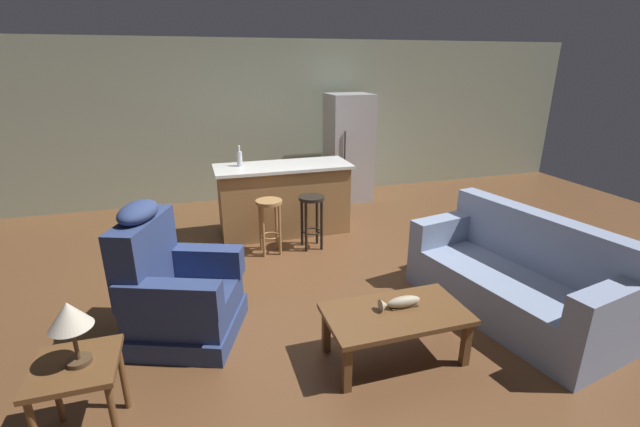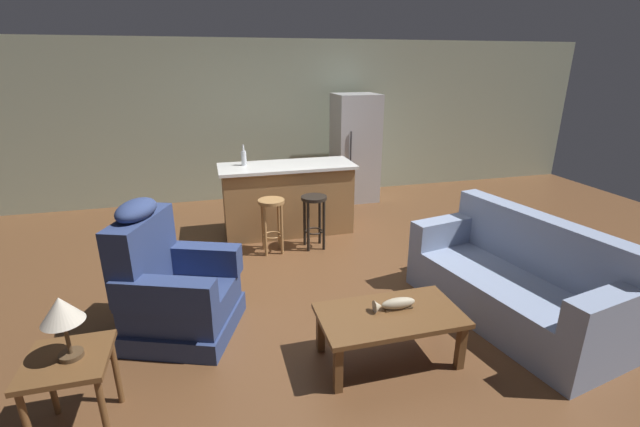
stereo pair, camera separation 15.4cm
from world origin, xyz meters
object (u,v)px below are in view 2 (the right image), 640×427
end_table (70,371)px  bottle_tall_green (244,158)px  fish_figurine (394,304)px  bar_stool_right (314,212)px  table_lamp (61,313)px  coffee_table (390,319)px  kitchen_island (288,198)px  bar_stool_left (272,216)px  recliner_near_lamp (172,288)px  couch (515,283)px  refrigerator (355,148)px

end_table → bottle_tall_green: bottle_tall_green is taller
fish_figurine → bar_stool_right: bearing=92.1°
table_lamp → bar_stool_right: size_ratio=0.60×
coffee_table → fish_figurine: fish_figurine is taller
bottle_tall_green → kitchen_island: bearing=-10.7°
fish_figurine → bar_stool_right: size_ratio=0.50×
table_lamp → end_table: bearing=-178.3°
coffee_table → bar_stool_right: bar_stool_right is taller
end_table → coffee_table: bearing=3.9°
bar_stool_left → coffee_table: bearing=-76.1°
kitchen_island → bottle_tall_green: bearing=169.3°
bar_stool_right → bottle_tall_green: size_ratio=2.50×
end_table → table_lamp: 0.41m
recliner_near_lamp → kitchen_island: 2.50m
coffee_table → recliner_near_lamp: bearing=153.2°
couch → recliner_near_lamp: bearing=-21.2°
coffee_table → end_table: 2.19m
refrigerator → bottle_tall_green: 2.23m
fish_figurine → recliner_near_lamp: recliner_near_lamp is taller
table_lamp → refrigerator: bearing=52.3°
table_lamp → kitchen_island: (1.90, 3.05, -0.39)m
couch → refrigerator: bearing=-97.5°
kitchen_island → recliner_near_lamp: bearing=-123.9°
couch → bar_stool_right: (-1.39, 2.00, 0.13)m
end_table → refrigerator: bearing=52.0°
table_lamp → bottle_tall_green: (1.35, 3.15, 0.18)m
recliner_near_lamp → bar_stool_left: 1.80m
bottle_tall_green → bar_stool_left: bearing=-72.3°
table_lamp → bottle_tall_green: bearing=66.8°
couch → table_lamp: (-3.50, -0.42, 0.53)m
fish_figurine → bottle_tall_green: size_ratio=1.25×
couch → bar_stool_left: (-1.92, 2.00, 0.13)m
refrigerator → bottle_tall_green: (-1.93, -1.10, 0.17)m
recliner_near_lamp → table_lamp: bearing=-96.5°
end_table → bottle_tall_green: bearing=66.3°
bar_stool_right → bar_stool_left: bearing=180.0°
bar_stool_left → bar_stool_right: (0.53, 0.00, 0.00)m
couch → kitchen_island: size_ratio=1.12×
bar_stool_left → refrigerator: size_ratio=0.39×
recliner_near_lamp → kitchen_island: size_ratio=0.67×
kitchen_island → bar_stool_left: (-0.32, -0.63, -0.01)m
end_table → kitchen_island: kitchen_island is taller
kitchen_island → bottle_tall_green: 0.80m
fish_figurine → kitchen_island: bearing=96.0°
recliner_near_lamp → bar_stool_right: (1.61, 1.44, 0.05)m
coffee_table → end_table: bearing=-176.1°
coffee_table → fish_figurine: bearing=41.7°
bottle_tall_green → recliner_near_lamp: bearing=-111.2°
table_lamp → bar_stool_right: bearing=48.8°
couch → bar_stool_right: couch is taller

